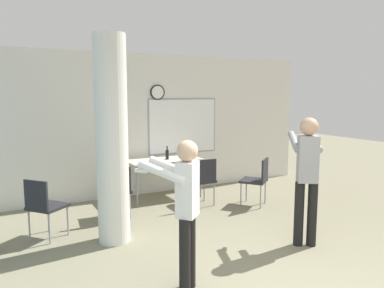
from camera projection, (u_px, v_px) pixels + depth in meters
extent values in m
cube|color=silver|center=(132.00, 125.00, 7.39)|extent=(8.00, 0.12, 2.80)
cylinder|color=black|center=(157.00, 92.00, 7.47)|extent=(0.30, 0.03, 0.30)
cylinder|color=white|center=(158.00, 92.00, 7.46)|extent=(0.25, 0.01, 0.25)
cube|color=#99999E|center=(183.00, 126.00, 7.84)|extent=(1.56, 0.01, 1.16)
cube|color=white|center=(183.00, 126.00, 7.83)|extent=(1.50, 0.02, 1.10)
cylinder|color=silver|center=(112.00, 141.00, 5.00)|extent=(0.43, 0.43, 2.80)
cube|color=beige|center=(164.00, 160.00, 7.23)|extent=(1.43, 0.64, 0.03)
cylinder|color=gray|center=(137.00, 186.00, 6.75)|extent=(0.04, 0.04, 0.73)
cylinder|color=gray|center=(200.00, 179.00, 7.35)|extent=(0.04, 0.04, 0.73)
cylinder|color=gray|center=(128.00, 180.00, 7.21)|extent=(0.04, 0.04, 0.73)
cylinder|color=gray|center=(188.00, 174.00, 7.80)|extent=(0.04, 0.04, 0.73)
cylinder|color=black|center=(167.00, 155.00, 7.22)|extent=(0.06, 0.06, 0.18)
cylinder|color=black|center=(167.00, 148.00, 7.20)|extent=(0.03, 0.03, 0.08)
cylinder|color=#38383D|center=(189.00, 193.00, 6.92)|extent=(0.26, 0.26, 0.39)
cube|color=#232328|center=(48.00, 207.00, 5.25)|extent=(0.62, 0.62, 0.04)
cube|color=#232328|center=(36.00, 195.00, 5.03)|extent=(0.28, 0.32, 0.40)
cylinder|color=#99999E|center=(68.00, 220.00, 5.38)|extent=(0.02, 0.02, 0.43)
cylinder|color=#99999E|center=(48.00, 217.00, 5.51)|extent=(0.02, 0.02, 0.43)
cylinder|color=#99999E|center=(49.00, 229.00, 5.05)|extent=(0.02, 0.02, 0.43)
cylinder|color=#99999E|center=(29.00, 225.00, 5.19)|extent=(0.02, 0.02, 0.43)
cube|color=#232328|center=(116.00, 191.00, 6.11)|extent=(0.48, 0.48, 0.04)
cube|color=#232328|center=(118.00, 180.00, 5.89)|extent=(0.40, 0.07, 0.40)
cylinder|color=#99999E|center=(125.00, 201.00, 6.37)|extent=(0.02, 0.02, 0.43)
cylinder|color=#99999E|center=(104.00, 203.00, 6.24)|extent=(0.02, 0.02, 0.43)
cylinder|color=#99999E|center=(130.00, 206.00, 6.04)|extent=(0.02, 0.02, 0.43)
cylinder|color=#99999E|center=(107.00, 209.00, 5.91)|extent=(0.02, 0.02, 0.43)
cube|color=#232328|center=(201.00, 181.00, 6.82)|extent=(0.44, 0.44, 0.04)
cube|color=#232328|center=(206.00, 171.00, 6.61)|extent=(0.40, 0.03, 0.40)
cylinder|color=#99999E|center=(204.00, 190.00, 7.10)|extent=(0.02, 0.02, 0.43)
cylinder|color=#99999E|center=(187.00, 192.00, 6.93)|extent=(0.02, 0.02, 0.43)
cylinder|color=#99999E|center=(214.00, 194.00, 6.78)|extent=(0.02, 0.02, 0.43)
cylinder|color=#99999E|center=(197.00, 197.00, 6.61)|extent=(0.02, 0.02, 0.43)
cube|color=#232328|center=(253.00, 181.00, 6.81)|extent=(0.62, 0.62, 0.04)
cube|color=#232328|center=(265.00, 170.00, 6.70)|extent=(0.33, 0.27, 0.40)
cylinder|color=#99999E|center=(246.00, 190.00, 7.07)|extent=(0.02, 0.02, 0.43)
cylinder|color=#99999E|center=(241.00, 195.00, 6.75)|extent=(0.02, 0.02, 0.43)
cylinder|color=#99999E|center=(265.00, 192.00, 6.93)|extent=(0.02, 0.02, 0.43)
cylinder|color=#99999E|center=(261.00, 197.00, 6.60)|extent=(0.02, 0.02, 0.43)
cylinder|color=black|center=(312.00, 214.00, 4.97)|extent=(0.13, 0.13, 0.87)
cylinder|color=black|center=(299.00, 214.00, 4.99)|extent=(0.13, 0.13, 0.87)
cube|color=#99999E|center=(308.00, 159.00, 4.88)|extent=(0.32, 0.30, 0.62)
sphere|color=tan|center=(309.00, 127.00, 4.82)|extent=(0.24, 0.24, 0.24)
cylinder|color=#99999E|center=(315.00, 142.00, 5.08)|extent=(0.37, 0.51, 0.25)
cylinder|color=#99999E|center=(294.00, 141.00, 5.11)|extent=(0.37, 0.51, 0.25)
cube|color=white|center=(291.00, 139.00, 5.35)|extent=(0.10, 0.13, 0.04)
cylinder|color=black|center=(190.00, 251.00, 3.91)|extent=(0.12, 0.12, 0.79)
cylinder|color=black|center=(185.00, 257.00, 3.76)|extent=(0.12, 0.12, 0.79)
cube|color=white|center=(187.00, 189.00, 3.74)|extent=(0.29, 0.29, 0.56)
sphere|color=#D8AD8C|center=(187.00, 151.00, 3.69)|extent=(0.21, 0.21, 0.21)
cylinder|color=white|center=(171.00, 168.00, 3.91)|extent=(0.40, 0.42, 0.23)
cylinder|color=white|center=(161.00, 172.00, 3.67)|extent=(0.40, 0.42, 0.23)
cube|color=white|center=(141.00, 171.00, 3.75)|extent=(0.11, 0.12, 0.04)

